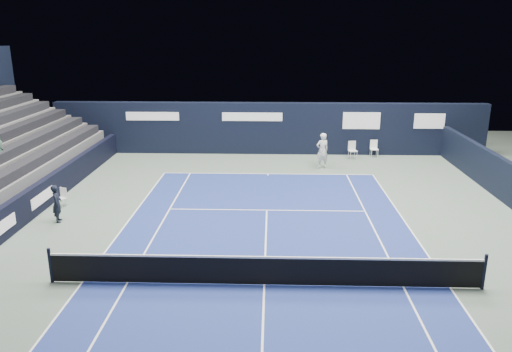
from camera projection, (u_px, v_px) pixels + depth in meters
The scene contains 11 objects.
ground at pixel (265, 256), 16.76m from camera, with size 48.00×48.00×0.00m, color #4F5E54.
court_surface at pixel (264, 285), 14.84m from camera, with size 10.97×23.77×0.01m, color navy.
folding_chair_back_a at pixel (352, 149), 29.24m from camera, with size 0.53×0.52×1.03m.
folding_chair_back_b at pixel (374, 147), 29.70m from camera, with size 0.46×0.45×0.99m.
line_judge_chair at pixel (62, 196), 21.35m from camera, with size 0.47×0.46×0.81m.
line_judge at pixel (57, 203), 19.56m from camera, with size 0.55×0.36×1.51m, color black.
court_markings at pixel (264, 285), 14.84m from camera, with size 11.03×23.83×0.00m.
tennis_net at pixel (264, 270), 14.70m from camera, with size 12.90×0.10×1.10m.
back_sponsor_wall at pixel (269, 128), 30.22m from camera, with size 26.00×0.63×3.10m.
side_barrier_left at pixel (38, 198), 20.70m from camera, with size 0.33×22.00×1.20m.
tennis_player at pixel (322, 150), 27.16m from camera, with size 0.83×0.96×1.94m.
Camera 1 is at (0.18, -13.31, 7.33)m, focal length 35.00 mm.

